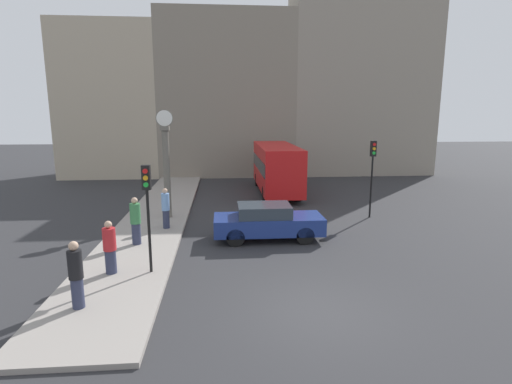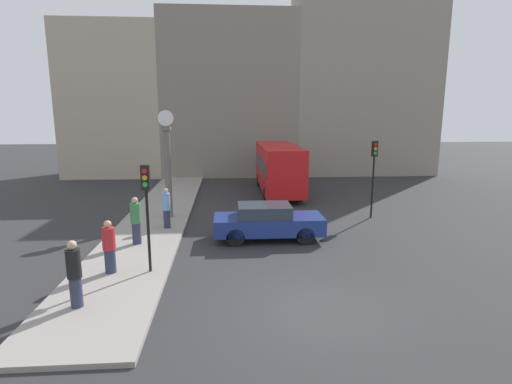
{
  "view_description": "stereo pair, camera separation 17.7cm",
  "coord_description": "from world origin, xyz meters",
  "views": [
    {
      "loc": [
        -2.38,
        -9.44,
        5.12
      ],
      "look_at": [
        -1.11,
        5.61,
        2.12
      ],
      "focal_mm": 28.0,
      "sensor_mm": 36.0,
      "label": 1
    },
    {
      "loc": [
        -2.2,
        -9.46,
        5.12
      ],
      "look_at": [
        -1.11,
        5.61,
        2.12
      ],
      "focal_mm": 28.0,
      "sensor_mm": 36.0,
      "label": 2
    }
  ],
  "objects": [
    {
      "name": "pedestrian_blue_stripe",
      "position": [
        -4.89,
        7.78,
        1.03
      ],
      "size": [
        0.34,
        0.34,
        1.78
      ],
      "color": "#2D334C",
      "rests_on": "sidewalk_corner"
    },
    {
      "name": "traffic_light_far",
      "position": [
        4.9,
        9.33,
        2.73
      ],
      "size": [
        0.26,
        0.24,
        3.81
      ],
      "color": "black",
      "rests_on": "ground_plane"
    },
    {
      "name": "ground_plane",
      "position": [
        0.0,
        0.0,
        0.0
      ],
      "size": [
        120.0,
        120.0,
        0.0
      ],
      "primitive_type": "plane",
      "color": "#2D2D30"
    },
    {
      "name": "pedestrian_red_top",
      "position": [
        -5.95,
        2.81,
        0.98
      ],
      "size": [
        0.4,
        0.4,
        1.71
      ],
      "color": "#2D334C",
      "rests_on": "sidewalk_corner"
    },
    {
      "name": "pedestrian_black_jacket",
      "position": [
        -6.18,
        0.53,
        1.04
      ],
      "size": [
        0.36,
        0.36,
        1.8
      ],
      "color": "#2D334C",
      "rests_on": "sidewalk_corner"
    },
    {
      "name": "building_row",
      "position": [
        1.13,
        24.59,
        7.21
      ],
      "size": [
        30.41,
        5.0,
        16.63
      ],
      "color": "#B7A88E",
      "rests_on": "ground_plane"
    },
    {
      "name": "street_clock",
      "position": [
        -5.04,
        9.69,
        2.66
      ],
      "size": [
        0.8,
        0.42,
        5.15
      ],
      "color": "#666056",
      "rests_on": "sidewalk_corner"
    },
    {
      "name": "sidewalk_corner",
      "position": [
        -5.68,
        11.51,
        0.07
      ],
      "size": [
        3.08,
        27.03,
        0.14
      ],
      "primitive_type": "cube",
      "color": "gray",
      "rests_on": "ground_plane"
    },
    {
      "name": "sedan_car",
      "position": [
        -0.59,
        6.22,
        0.76
      ],
      "size": [
        4.43,
        1.72,
        1.48
      ],
      "color": "navy",
      "rests_on": "ground_plane"
    },
    {
      "name": "pedestrian_green_hoodie",
      "position": [
        -5.74,
        5.66,
        1.06
      ],
      "size": [
        0.4,
        0.4,
        1.84
      ],
      "color": "#2D334C",
      "rests_on": "sidewalk_corner"
    },
    {
      "name": "bus_distant",
      "position": [
        1.09,
        15.95,
        1.75
      ],
      "size": [
        2.33,
        8.14,
        3.09
      ],
      "color": "red",
      "rests_on": "ground_plane"
    },
    {
      "name": "traffic_light_near",
      "position": [
        -4.71,
        2.81,
        2.61
      ],
      "size": [
        0.26,
        0.24,
        3.43
      ],
      "color": "black",
      "rests_on": "sidewalk_corner"
    }
  ]
}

